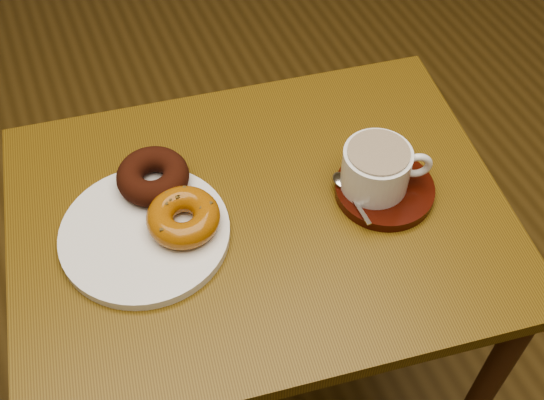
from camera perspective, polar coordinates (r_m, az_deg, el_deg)
name	(u,v)px	position (r m, az deg, el deg)	size (l,w,h in m)	color
cafe_table	(260,254)	(1.09, -0.97, -4.55)	(0.79, 0.64, 0.68)	brown
donut_plate	(145,233)	(0.99, -10.58, -2.77)	(0.24, 0.24, 0.01)	white
donut_cinnamon	(153,176)	(1.02, -9.93, 1.98)	(0.11, 0.11, 0.04)	#34130A
donut_caramel	(183,217)	(0.96, -7.43, -1.44)	(0.14, 0.14, 0.04)	#9B5A11
saucer	(384,189)	(1.03, 9.38, 0.87)	(0.15, 0.15, 0.02)	#350E07
coffee_cup	(377,168)	(1.00, 8.81, 2.67)	(0.13, 0.10, 0.07)	white
teaspoon	(344,185)	(1.02, 6.04, 1.30)	(0.02, 0.11, 0.01)	silver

